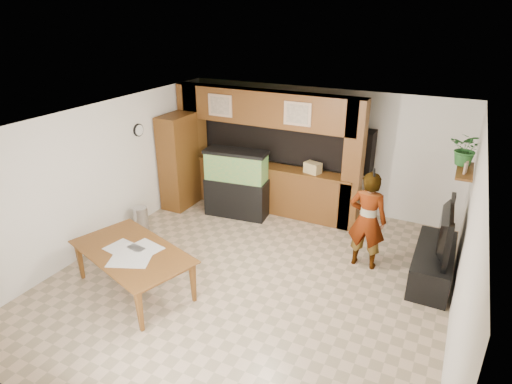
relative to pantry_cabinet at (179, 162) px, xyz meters
The scene contains 22 objects.
floor 3.43m from the pantry_cabinet, 34.40° to the right, with size 6.50×6.50×0.00m, color tan.
ceiling 3.63m from the pantry_cabinet, 34.40° to the right, with size 6.50×6.50×0.00m, color white.
wall_back 3.05m from the pantry_cabinet, 27.43° to the left, with size 6.00×6.00×0.00m, color silver.
wall_left 1.89m from the pantry_cabinet, 99.22° to the right, with size 6.50×6.50×0.00m, color silver.
wall_right 6.00m from the pantry_cabinet, 17.97° to the right, with size 6.50×6.50×0.00m, color silver.
partition 1.94m from the pantry_cabinet, 24.21° to the left, with size 4.20×0.99×2.60m.
wall_clock 1.25m from the pantry_cabinet, 107.38° to the right, with size 0.05×0.25×0.25m.
wall_shelf 5.59m from the pantry_cabinet, ahead, with size 0.25×0.90×0.04m, color brown.
pantry_cabinet is the anchor object (origin of this frame).
trash_can 1.58m from the pantry_cabinet, 89.09° to the right, with size 0.28×0.28×0.51m, color #B2B2B7.
aquarium 1.41m from the pantry_cabinet, ahead, with size 1.30×0.49×1.44m.
tv_stand 5.43m from the pantry_cabinet, ahead, with size 0.59×1.60×0.53m, color black.
television 5.38m from the pantry_cabinet, ahead, with size 1.33×0.17×0.77m, color black.
photo_frame 5.61m from the pantry_cabinet, ahead, with size 0.03×0.14×0.18m, color tan.
potted_plant 5.61m from the pantry_cabinet, ahead, with size 0.50×0.43×0.55m, color #28652A.
person 4.30m from the pantry_cabinet, ahead, with size 0.63×0.41×1.72m, color tan.
microphone 4.44m from the pantry_cabinet, 10.57° to the right, with size 0.04×0.04×0.17m, color black.
dining_table 3.27m from the pantry_cabinet, 68.03° to the right, with size 1.99×1.11×0.70m, color brown.
newspaper_a 3.15m from the pantry_cabinet, 70.04° to the right, with size 0.55×0.40×0.01m, color silver.
newspaper_b 3.44m from the pantry_cabinet, 66.56° to the right, with size 0.59×0.43×0.01m, color silver.
newspaper_c 3.09m from the pantry_cabinet, 64.04° to the right, with size 0.50×0.36×0.01m, color silver.
counter_box 2.91m from the pantry_cabinet, 11.93° to the left, with size 0.32×0.21×0.21m, color tan.
Camera 1 is at (2.69, -5.27, 4.10)m, focal length 30.00 mm.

